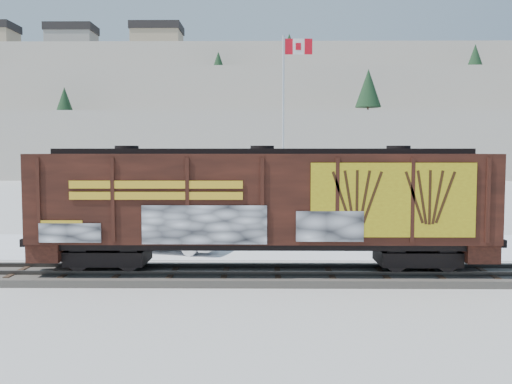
{
  "coord_description": "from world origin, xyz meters",
  "views": [
    {
      "loc": [
        1.41,
        -21.78,
        4.88
      ],
      "look_at": [
        1.14,
        3.0,
        3.14
      ],
      "focal_mm": 40.0,
      "sensor_mm": 36.0,
      "label": 1
    }
  ],
  "objects_px": {
    "flagpole": "(285,156)",
    "car_silver": "(98,233)",
    "hopper_railcar": "(262,202)",
    "car_white": "(168,234)",
    "car_dark": "(436,233)"
  },
  "relations": [
    {
      "from": "flagpole",
      "to": "car_silver",
      "type": "distance_m",
      "value": 13.65
    },
    {
      "from": "hopper_railcar",
      "to": "car_white",
      "type": "xyz_separation_m",
      "value": [
        -4.6,
        5.67,
        -2.09
      ]
    },
    {
      "from": "car_white",
      "to": "hopper_railcar",
      "type": "bearing_deg",
      "value": -124.83
    },
    {
      "from": "hopper_railcar",
      "to": "car_silver",
      "type": "xyz_separation_m",
      "value": [
        -8.17,
        6.32,
        -2.12
      ]
    },
    {
      "from": "car_silver",
      "to": "car_white",
      "type": "bearing_deg",
      "value": -98.56
    },
    {
      "from": "flagpole",
      "to": "car_dark",
      "type": "relative_size",
      "value": 2.47
    },
    {
      "from": "hopper_railcar",
      "to": "car_white",
      "type": "height_order",
      "value": "hopper_railcar"
    },
    {
      "from": "car_silver",
      "to": "car_white",
      "type": "height_order",
      "value": "car_white"
    },
    {
      "from": "car_silver",
      "to": "hopper_railcar",
      "type": "bearing_deg",
      "value": -125.97
    },
    {
      "from": "car_white",
      "to": "car_dark",
      "type": "distance_m",
      "value": 13.61
    },
    {
      "from": "hopper_railcar",
      "to": "car_white",
      "type": "relative_size",
      "value": 3.34
    },
    {
      "from": "car_silver",
      "to": "flagpole",
      "type": "bearing_deg",
      "value": -45.48
    },
    {
      "from": "car_dark",
      "to": "car_silver",
      "type": "bearing_deg",
      "value": 93.01
    },
    {
      "from": "car_silver",
      "to": "car_white",
      "type": "xyz_separation_m",
      "value": [
        3.58,
        -0.65,
        0.03
      ]
    },
    {
      "from": "car_silver",
      "to": "car_dark",
      "type": "relative_size",
      "value": 0.97
    }
  ]
}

